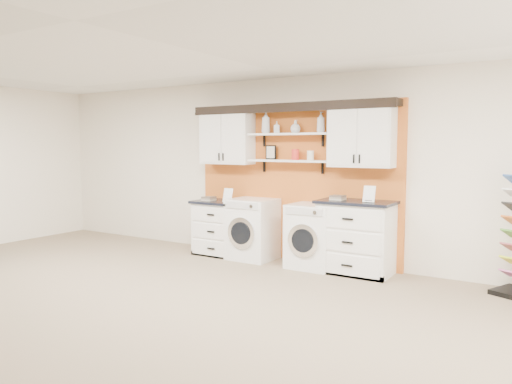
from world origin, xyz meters
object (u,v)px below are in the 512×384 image
Objects in this scene: base_cabinet_right at (356,237)px; dryer at (313,236)px; base_cabinet_left at (223,228)px; washer at (253,229)px.

base_cabinet_right is 1.12× the size of dryer.
base_cabinet_left is at bearing 179.88° from dryer.
base_cabinet_left is 1.62m from dryer.
base_cabinet_right is 1.10× the size of washer.
dryer is at bearing -179.70° from base_cabinet_right.
base_cabinet_right reaches higher than base_cabinet_left.
dryer is (-0.64, -0.00, -0.04)m from base_cabinet_right.
dryer reaches higher than base_cabinet_left.
base_cabinet_right is at bearing 0.11° from washer.
washer reaches higher than base_cabinet_left.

